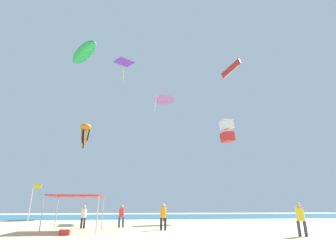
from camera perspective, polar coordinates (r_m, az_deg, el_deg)
name	(u,v)px	position (r m, az deg, el deg)	size (l,w,h in m)	color
ground	(195,237)	(15.24, 6.40, -24.24)	(110.00, 110.00, 0.10)	#D1BA8C
ocean_strip	(151,216)	(45.84, -3.92, -20.23)	(110.00, 22.86, 0.03)	#1E6B93
canopy_tent	(77,197)	(18.59, -20.42, -15.29)	(3.34, 3.16, 2.28)	#B2B2B7
person_near_tent	(122,214)	(21.23, -10.77, -19.53)	(0.45, 0.40, 1.69)	#33384C
person_leftmost	(163,214)	(18.42, -1.11, -19.89)	(0.43, 0.42, 1.78)	black
person_central	(165,212)	(29.82, -0.77, -19.34)	(0.44, 0.42, 1.75)	brown
person_rightmost	(300,216)	(16.32, 28.44, -18.04)	(0.44, 0.42, 1.77)	#33384C
person_far_shore	(84,215)	(21.03, -19.06, -18.96)	(0.39, 0.39, 1.66)	black
banner_flag	(32,201)	(21.51, -29.11, -15.02)	(0.61, 0.06, 3.21)	silver
cooler_box	(65,232)	(16.35, -22.94, -21.81)	(0.57, 0.37, 0.35)	red
kite_box_white	(227,131)	(30.60, 13.59, -1.12)	(1.65, 1.57, 2.80)	white
kite_octopus_orange	(86,128)	(41.09, -18.63, -0.52)	(1.69, 1.69, 3.94)	orange
kite_diamond_purple	(124,63)	(40.99, -10.23, 14.21)	(3.50, 3.50, 3.69)	purple
kite_parafoil_red	(231,69)	(43.86, 14.45, 12.79)	(2.29, 3.60, 2.46)	red
kite_inflatable_green	(84,53)	(33.66, -19.01, 15.88)	(4.62, 5.65, 2.04)	green
kite_delta_pink	(164,98)	(46.35, -0.90, 6.47)	(4.74, 4.76, 3.23)	pink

